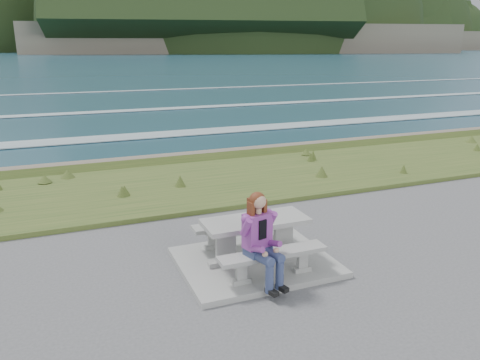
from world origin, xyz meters
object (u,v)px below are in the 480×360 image
Objects in this scene: seated_woman at (264,252)px; picnic_table at (255,228)px; bench_seaward at (240,227)px; bench_landward at (273,257)px.

picnic_table is at bearing 59.76° from seated_woman.
bench_seaward is at bearing 90.00° from picnic_table.
picnic_table is 1.00× the size of bench_landward.
bench_landward is at bearing 15.68° from seated_woman.
bench_landward is 0.32m from seated_woman.
seated_woman is (-0.23, -0.13, 0.19)m from bench_landward.
bench_landward is at bearing -90.00° from bench_seaward.
seated_woman is at bearing -149.29° from bench_landward.
bench_landward is 1.40m from bench_seaward.
bench_landward is at bearing -90.00° from picnic_table.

